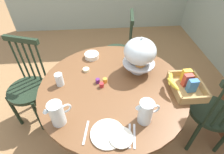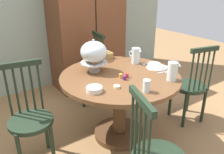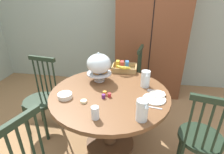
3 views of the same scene
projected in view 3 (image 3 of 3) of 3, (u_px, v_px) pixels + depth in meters
The scene contains 22 objects.
ground_plane at pixel (97, 146), 2.11m from camera, with size 10.00×10.00×0.00m, color #997047.
wall_back at pixel (118, 15), 3.18m from camera, with size 4.80×0.06×2.60m, color #9EAD9E.
wooden_armoire at pixel (150, 38), 2.94m from camera, with size 1.18×0.60×1.96m.
dining_table at pixel (110, 109), 1.90m from camera, with size 1.22×1.22×0.74m.
windsor_chair_near_window at pixel (41, 100), 2.21m from camera, with size 0.40×0.40×0.97m.
windsor_chair_facing_door at pixel (201, 139), 1.61m from camera, with size 0.41×0.41×0.97m.
windsor_chair_far_side at pixel (130, 80), 2.71m from camera, with size 0.40×0.40×0.97m.
pastry_stand_with_dome at pixel (99, 65), 1.96m from camera, with size 0.28×0.28×0.34m.
orange_juice_pitcher at pixel (145, 79), 1.89m from camera, with size 0.10×0.18×0.18m.
milk_pitcher at pixel (142, 111), 1.39m from camera, with size 0.11×0.17×0.18m.
cereal_basket at pixel (124, 67), 2.29m from camera, with size 0.32×0.30×0.12m.
china_plate_large at pixel (154, 99), 1.68m from camera, with size 0.22×0.22×0.01m, color white.
china_plate_small at pixel (158, 94), 1.75m from camera, with size 0.15×0.15×0.01m, color white.
cereal_bowl at pixel (65, 96), 1.71m from camera, with size 0.14×0.14×0.04m, color white.
drinking_glass at pixel (95, 113), 1.41m from camera, with size 0.06×0.06×0.11m, color silver.
butter_dish at pixel (84, 101), 1.64m from camera, with size 0.06×0.06×0.02m, color beige.
jam_jar_strawberry at pixel (109, 95), 1.72m from camera, with size 0.04×0.04×0.04m, color #B7282D.
jam_jar_apricot at pixel (105, 93), 1.75m from camera, with size 0.04×0.04×0.04m, color orange.
jam_jar_grape at pixel (103, 96), 1.70m from camera, with size 0.04×0.04×0.04m, color #5B2366.
table_knife at pixel (156, 92), 1.80m from camera, with size 0.17×0.01×0.01m, color silver.
dinner_fork at pixel (156, 91), 1.83m from camera, with size 0.17×0.01×0.01m, color silver.
soup_spoon at pixel (152, 107), 1.56m from camera, with size 0.17×0.01×0.01m, color silver.
Camera 3 is at (0.42, -1.50, 1.66)m, focal length 28.30 mm.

